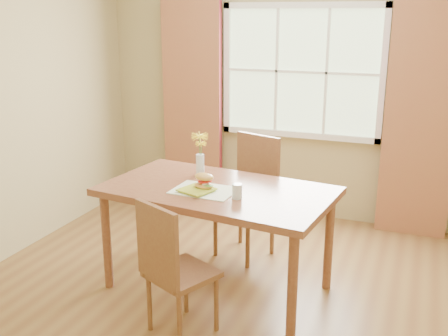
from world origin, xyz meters
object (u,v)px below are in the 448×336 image
Objects in this scene: water_glass at (237,192)px; flower_vase at (200,150)px; chair_far at (251,190)px; croissant_sandwich at (204,181)px; chair_near at (172,264)px; dining_table at (217,199)px.

flower_vase is (-0.47, 0.43, 0.15)m from water_glass.
croissant_sandwich is (-0.10, -0.80, 0.31)m from chair_far.
chair_near is 1.10m from flower_vase.
chair_near is 1.40m from chair_far.
chair_near is 5.45× the size of croissant_sandwich.
dining_table is 0.46m from flower_vase.
chair_far reaches higher than water_glass.
chair_far is (0.06, 1.40, 0.06)m from chair_near.
water_glass reaches higher than dining_table.
chair_far is at bearing 112.34° from chair_near.
flower_vase is at bearing 127.75° from chair_near.
chair_near is 0.89× the size of chair_far.
croissant_sandwich reaches higher than water_glass.
chair_far is 0.69m from flower_vase.
chair_near is (-0.03, -0.69, -0.22)m from dining_table.
chair_near is at bearing -75.37° from croissant_sandwich.
flower_vase reaches higher than chair_far.
flower_vase reaches higher than water_glass.
water_glass is (0.18, -0.87, 0.29)m from chair_far.
chair_near is at bearing -77.20° from flower_vase.
dining_table is at bearing -46.23° from flower_vase.
flower_vase reaches higher than croissant_sandwich.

